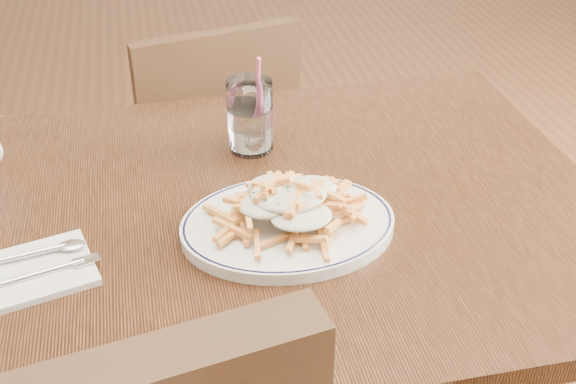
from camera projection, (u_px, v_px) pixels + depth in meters
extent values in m
cube|color=black|center=(230.00, 220.00, 1.14)|extent=(1.20, 0.80, 0.04)
cylinder|color=black|center=(443.00, 235.00, 1.72)|extent=(0.05, 0.05, 0.71)
cube|color=black|center=(203.00, 167.00, 1.92)|extent=(0.45, 0.45, 0.04)
cube|color=black|center=(221.00, 118.00, 1.66)|extent=(0.38, 0.11, 0.42)
cylinder|color=black|center=(241.00, 187.00, 2.21)|extent=(0.03, 0.03, 0.37)
cylinder|color=black|center=(137.00, 212.00, 2.10)|extent=(0.03, 0.03, 0.37)
cylinder|color=black|center=(285.00, 246.00, 1.96)|extent=(0.03, 0.03, 0.37)
cylinder|color=black|center=(168.00, 278.00, 1.85)|extent=(0.03, 0.03, 0.37)
torus|color=black|center=(288.00, 222.00, 1.07)|extent=(0.36, 0.36, 0.01)
ellipsoid|color=beige|center=(288.00, 193.00, 1.04)|extent=(0.19, 0.17, 0.03)
cube|color=silver|center=(19.00, 276.00, 0.98)|extent=(0.22, 0.17, 0.01)
cylinder|color=white|center=(250.00, 116.00, 1.25)|extent=(0.08, 0.08, 0.13)
cylinder|color=white|center=(251.00, 128.00, 1.26)|extent=(0.07, 0.07, 0.08)
cylinder|color=#F95F90|center=(256.00, 100.00, 1.24)|extent=(0.02, 0.04, 0.17)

